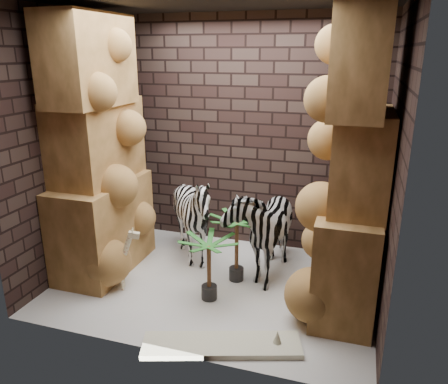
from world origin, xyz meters
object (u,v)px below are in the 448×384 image
(palm_front, at_px, (237,248))
(surfboard, at_px, (222,345))
(zebra_right, at_px, (262,219))
(giraffe_toy, at_px, (112,259))
(palm_back, at_px, (209,269))
(zebra_left, at_px, (194,222))

(palm_front, distance_m, surfboard, 1.29)
(zebra_right, bearing_deg, palm_front, -125.06)
(giraffe_toy, distance_m, palm_front, 1.39)
(giraffe_toy, bearing_deg, palm_back, -13.06)
(giraffe_toy, xyz_separation_m, palm_front, (1.24, 0.61, 0.03))
(zebra_left, relative_size, giraffe_toy, 1.60)
(zebra_right, relative_size, palm_back, 1.88)
(palm_back, height_order, surfboard, palm_back)
(zebra_left, height_order, palm_front, zebra_left)
(zebra_right, height_order, palm_back, zebra_right)
(zebra_left, distance_m, giraffe_toy, 1.10)
(surfboard, bearing_deg, palm_back, 99.16)
(zebra_right, height_order, surfboard, zebra_right)
(zebra_right, bearing_deg, zebra_left, -177.53)
(giraffe_toy, distance_m, palm_back, 1.09)
(palm_front, relative_size, palm_back, 1.13)
(zebra_right, height_order, giraffe_toy, zebra_right)
(zebra_right, relative_size, giraffe_toy, 1.80)
(palm_front, bearing_deg, palm_back, -109.10)
(giraffe_toy, bearing_deg, zebra_left, 35.73)
(zebra_left, relative_size, surfboard, 0.83)
(zebra_right, height_order, zebra_left, zebra_right)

